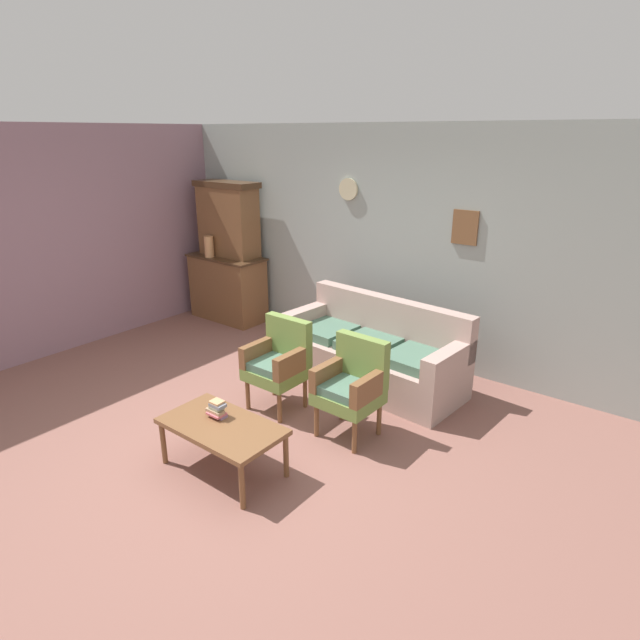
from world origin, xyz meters
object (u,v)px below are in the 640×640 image
at_px(coffee_table, 222,429).
at_px(book_stack_on_table, 217,409).
at_px(side_cabinet, 228,288).
at_px(armchair_row_middle, 352,384).
at_px(floral_couch, 373,354).
at_px(vase_on_cabinet, 209,247).
at_px(armchair_near_couch_end, 279,360).

bearing_deg(coffee_table, book_stack_on_table, 152.81).
distance_m(side_cabinet, coffee_table, 3.74).
relative_size(side_cabinet, armchair_row_middle, 1.28).
bearing_deg(armchair_row_middle, side_cabinet, 155.08).
bearing_deg(side_cabinet, floral_couch, -9.63).
xyz_separation_m(coffee_table, book_stack_on_table, (-0.11, 0.06, 0.11)).
bearing_deg(vase_on_cabinet, armchair_near_couch_end, -28.12).
bearing_deg(armchair_near_couch_end, armchair_row_middle, 1.64).
xyz_separation_m(vase_on_cabinet, coffee_table, (2.86, -2.40, -0.70)).
xyz_separation_m(armchair_near_couch_end, book_stack_on_table, (0.23, -1.00, -0.01)).
height_order(side_cabinet, floral_couch, side_cabinet).
distance_m(armchair_near_couch_end, coffee_table, 1.12).
bearing_deg(armchair_near_couch_end, vase_on_cabinet, 151.88).
bearing_deg(coffee_table, armchair_row_middle, 65.31).
bearing_deg(floral_couch, vase_on_cabinet, 174.16).
relative_size(side_cabinet, vase_on_cabinet, 3.91).
xyz_separation_m(side_cabinet, armchair_row_middle, (3.21, -1.49, 0.03)).
relative_size(vase_on_cabinet, floral_couch, 0.14).
height_order(side_cabinet, armchair_near_couch_end, side_cabinet).
bearing_deg(armchair_near_couch_end, coffee_table, -71.96).
xyz_separation_m(floral_couch, coffee_table, (-0.08, -2.10, 0.05)).
xyz_separation_m(armchair_near_couch_end, armchair_row_middle, (0.85, 0.02, 0.00)).
bearing_deg(book_stack_on_table, armchair_row_middle, 59.18).
xyz_separation_m(vase_on_cabinet, armchair_near_couch_end, (2.51, -1.34, -0.58)).
relative_size(side_cabinet, book_stack_on_table, 7.17).
bearing_deg(armchair_row_middle, armchair_near_couch_end, -178.36).
xyz_separation_m(side_cabinet, book_stack_on_table, (2.60, -2.52, 0.02)).
bearing_deg(book_stack_on_table, armchair_near_couch_end, 103.02).
distance_m(floral_couch, coffee_table, 2.11).
xyz_separation_m(armchair_row_middle, coffee_table, (-0.50, -1.09, -0.12)).
distance_m(side_cabinet, floral_couch, 2.84).
height_order(floral_couch, armchair_near_couch_end, same).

